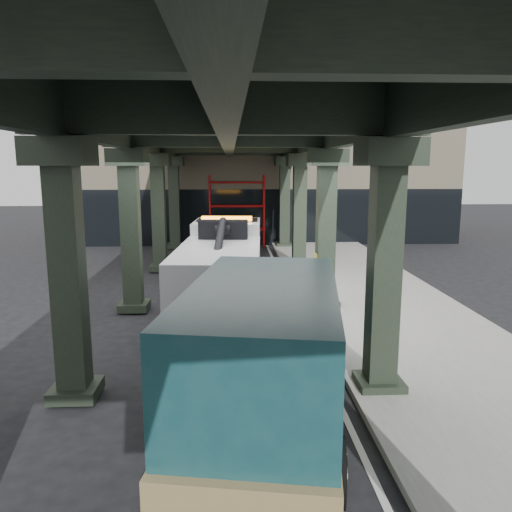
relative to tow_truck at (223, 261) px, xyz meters
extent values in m
plane|color=black|center=(0.62, -3.03, -1.38)|extent=(90.00, 90.00, 0.00)
cube|color=gray|center=(5.12, -1.03, -1.30)|extent=(5.00, 40.00, 0.15)
cube|color=silver|center=(2.32, -1.03, -1.37)|extent=(0.12, 38.00, 0.01)
cube|color=black|center=(3.22, -7.03, 1.12)|extent=(0.55, 0.55, 5.00)
cube|color=black|center=(3.22, -7.03, 3.37)|extent=(1.10, 1.10, 0.50)
cube|color=black|center=(3.22, -7.03, -1.20)|extent=(0.90, 0.90, 0.24)
cube|color=black|center=(3.22, -1.03, 1.12)|extent=(0.55, 0.55, 5.00)
cube|color=black|center=(3.22, -1.03, 3.37)|extent=(1.10, 1.10, 0.50)
cube|color=black|center=(3.22, -1.03, -1.20)|extent=(0.90, 0.90, 0.24)
cube|color=black|center=(3.22, 4.97, 1.12)|extent=(0.55, 0.55, 5.00)
cube|color=black|center=(3.22, 4.97, 3.37)|extent=(1.10, 1.10, 0.50)
cube|color=black|center=(3.22, 4.97, -1.20)|extent=(0.90, 0.90, 0.24)
cube|color=black|center=(3.22, 10.97, 1.12)|extent=(0.55, 0.55, 5.00)
cube|color=black|center=(3.22, 10.97, 3.37)|extent=(1.10, 1.10, 0.50)
cube|color=black|center=(3.22, 10.97, -1.20)|extent=(0.90, 0.90, 0.24)
cube|color=black|center=(-2.78, -7.03, 1.12)|extent=(0.55, 0.55, 5.00)
cube|color=black|center=(-2.78, -7.03, 3.37)|extent=(1.10, 1.10, 0.50)
cube|color=black|center=(-2.78, -7.03, -1.20)|extent=(0.90, 0.90, 0.24)
cube|color=black|center=(-2.78, -1.03, 1.12)|extent=(0.55, 0.55, 5.00)
cube|color=black|center=(-2.78, -1.03, 3.37)|extent=(1.10, 1.10, 0.50)
cube|color=black|center=(-2.78, -1.03, -1.20)|extent=(0.90, 0.90, 0.24)
cube|color=black|center=(-2.78, 4.97, 1.12)|extent=(0.55, 0.55, 5.00)
cube|color=black|center=(-2.78, 4.97, 3.37)|extent=(1.10, 1.10, 0.50)
cube|color=black|center=(-2.78, 4.97, -1.20)|extent=(0.90, 0.90, 0.24)
cube|color=black|center=(-2.78, 10.97, 1.12)|extent=(0.55, 0.55, 5.00)
cube|color=black|center=(-2.78, 10.97, 3.37)|extent=(1.10, 1.10, 0.50)
cube|color=black|center=(-2.78, 10.97, -1.20)|extent=(0.90, 0.90, 0.24)
cube|color=black|center=(3.22, -1.03, 4.17)|extent=(0.35, 32.00, 1.10)
cube|color=black|center=(-2.78, -1.03, 4.17)|extent=(0.35, 32.00, 1.10)
cube|color=black|center=(0.22, -1.03, 4.17)|extent=(0.35, 32.00, 1.10)
cube|color=black|center=(0.22, -1.03, 4.87)|extent=(7.40, 32.00, 0.30)
cube|color=#C6B793|center=(2.62, 16.97, 2.62)|extent=(22.00, 10.00, 8.00)
cylinder|color=#B20F0E|center=(-0.88, 11.87, 0.62)|extent=(0.08, 0.08, 4.00)
cylinder|color=#B20F0E|center=(-0.88, 11.07, 0.62)|extent=(0.08, 0.08, 4.00)
cylinder|color=#B20F0E|center=(2.12, 11.87, 0.62)|extent=(0.08, 0.08, 4.00)
cylinder|color=#B20F0E|center=(2.12, 11.07, 0.62)|extent=(0.08, 0.08, 4.00)
cylinder|color=#B20F0E|center=(0.62, 11.87, -0.38)|extent=(3.00, 0.08, 0.08)
cylinder|color=#B20F0E|center=(0.62, 11.87, 0.92)|extent=(3.00, 0.08, 0.08)
cylinder|color=#B20F0E|center=(0.62, 11.87, 2.22)|extent=(3.00, 0.08, 0.08)
cube|color=black|center=(-0.04, -0.53, -0.66)|extent=(1.53, 7.71, 0.26)
cube|color=white|center=(0.14, 2.07, 0.20)|extent=(2.56, 2.60, 1.84)
cube|color=white|center=(0.21, 3.14, -0.31)|extent=(2.44, 0.87, 0.92)
cube|color=black|center=(0.16, 2.32, 0.71)|extent=(2.33, 1.47, 0.87)
cube|color=white|center=(-0.11, -1.70, 0.00)|extent=(2.78, 5.26, 1.43)
cube|color=orange|center=(0.12, 1.86, 1.22)|extent=(1.85, 0.41, 0.16)
cube|color=black|center=(0.02, 0.34, 1.02)|extent=(1.67, 0.72, 0.61)
cylinder|color=black|center=(-0.10, -1.50, 0.76)|extent=(0.48, 3.58, 1.37)
cube|color=black|center=(-0.29, -4.30, -1.02)|extent=(0.40, 1.45, 0.18)
cube|color=black|center=(-0.33, -5.01, -1.07)|extent=(1.65, 0.36, 0.18)
cylinder|color=black|center=(-0.96, 2.45, -0.82)|extent=(0.43, 1.14, 1.12)
cylinder|color=silver|center=(-0.96, 2.45, -0.82)|extent=(0.44, 0.64, 0.62)
cylinder|color=black|center=(1.28, 2.30, -0.82)|extent=(0.43, 1.14, 1.12)
cylinder|color=silver|center=(1.28, 2.30, -0.82)|extent=(0.44, 0.64, 0.62)
cylinder|color=black|center=(-1.19, -0.91, -0.82)|extent=(0.43, 1.14, 1.12)
cylinder|color=silver|center=(-1.19, -0.91, -0.82)|extent=(0.44, 0.64, 0.62)
cylinder|color=black|center=(1.05, -1.06, -0.82)|extent=(0.43, 1.14, 1.12)
cylinder|color=silver|center=(1.05, -1.06, -0.82)|extent=(0.44, 0.64, 0.62)
cylinder|color=black|center=(-1.27, -2.24, -0.82)|extent=(0.43, 1.14, 1.12)
cylinder|color=silver|center=(-1.27, -2.24, -0.82)|extent=(0.44, 0.64, 0.62)
cylinder|color=black|center=(0.97, -2.39, -0.82)|extent=(0.43, 1.14, 1.12)
cylinder|color=silver|center=(0.97, -2.39, -0.82)|extent=(0.44, 0.64, 0.62)
cube|color=#123D42|center=(1.31, -5.44, -0.32)|extent=(2.47, 1.60, 1.01)
cube|color=#123D42|center=(0.79, -8.47, 0.13)|extent=(3.16, 5.35, 2.18)
cube|color=#947C4B|center=(0.87, -8.03, -0.76)|extent=(3.41, 6.58, 0.39)
cube|color=black|center=(1.24, -5.88, 0.58)|extent=(2.23, 0.84, 0.93)
cube|color=black|center=(0.85, -8.14, 0.69)|extent=(3.02, 4.37, 0.62)
cube|color=silver|center=(1.41, -4.86, -0.76)|extent=(2.23, 0.51, 0.34)
cylinder|color=black|center=(0.20, -5.31, -0.91)|extent=(0.47, 0.98, 0.94)
cylinder|color=silver|center=(0.20, -5.31, -0.91)|extent=(0.44, 0.57, 0.52)
cylinder|color=black|center=(2.40, -5.68, -0.91)|extent=(0.47, 0.98, 0.94)
cylinder|color=silver|center=(2.40, -5.68, -0.91)|extent=(0.44, 0.57, 0.52)
cylinder|color=black|center=(-0.59, -9.94, -0.91)|extent=(0.47, 0.98, 0.94)
cylinder|color=silver|center=(-0.59, -9.94, -0.91)|extent=(0.44, 0.57, 0.52)
cylinder|color=black|center=(1.62, -10.31, -0.91)|extent=(0.47, 0.98, 0.94)
cylinder|color=silver|center=(1.62, -10.31, -0.91)|extent=(0.44, 0.57, 0.52)
camera|label=1|loc=(0.28, -16.31, 3.12)|focal=35.00mm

